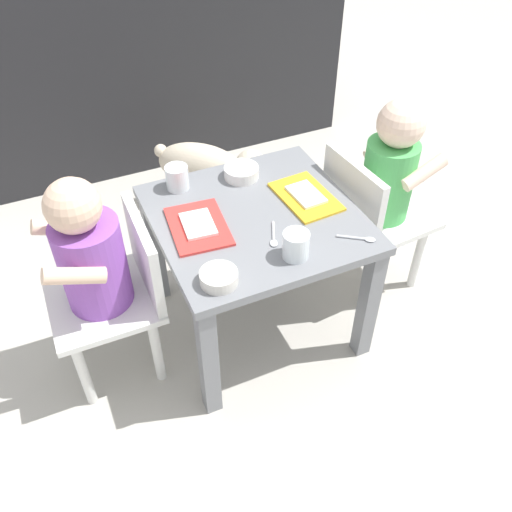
# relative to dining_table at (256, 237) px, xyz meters

# --- Properties ---
(ground_plane) EXTENTS (7.00, 7.00, 0.00)m
(ground_plane) POSITION_rel_dining_table_xyz_m (0.00, 0.00, -0.35)
(ground_plane) COLOR #B2ADA3
(kitchen_cabinet_back) EXTENTS (1.68, 0.35, 0.91)m
(kitchen_cabinet_back) POSITION_rel_dining_table_xyz_m (0.00, 1.14, 0.11)
(kitchen_cabinet_back) COLOR #232326
(kitchen_cabinet_back) RESTS_ON ground
(dining_table) EXTENTS (0.54, 0.53, 0.43)m
(dining_table) POSITION_rel_dining_table_xyz_m (0.00, 0.00, 0.00)
(dining_table) COLOR slate
(dining_table) RESTS_ON ground
(seated_child_left) EXTENTS (0.28, 0.28, 0.65)m
(seated_child_left) POSITION_rel_dining_table_xyz_m (-0.43, 0.02, 0.06)
(seated_child_left) COLOR silver
(seated_child_left) RESTS_ON ground
(seated_child_right) EXTENTS (0.30, 0.30, 0.65)m
(seated_child_right) POSITION_rel_dining_table_xyz_m (0.43, 0.02, 0.06)
(seated_child_right) COLOR silver
(seated_child_right) RESTS_ON ground
(dog) EXTENTS (0.38, 0.37, 0.30)m
(dog) POSITION_rel_dining_table_xyz_m (0.08, 0.60, -0.16)
(dog) COLOR beige
(dog) RESTS_ON ground
(food_tray_left) EXTENTS (0.16, 0.21, 0.02)m
(food_tray_left) POSITION_rel_dining_table_xyz_m (-0.16, 0.01, 0.08)
(food_tray_left) COLOR red
(food_tray_left) RESTS_ON dining_table
(food_tray_right) EXTENTS (0.15, 0.21, 0.02)m
(food_tray_right) POSITION_rel_dining_table_xyz_m (0.16, 0.01, 0.08)
(food_tray_right) COLOR gold
(food_tray_right) RESTS_ON dining_table
(water_cup_left) EXTENTS (0.07, 0.07, 0.07)m
(water_cup_left) POSITION_rel_dining_table_xyz_m (-0.15, 0.21, 0.11)
(water_cup_left) COLOR white
(water_cup_left) RESTS_ON dining_table
(water_cup_right) EXTENTS (0.07, 0.07, 0.07)m
(water_cup_right) POSITION_rel_dining_table_xyz_m (0.02, -0.19, 0.11)
(water_cup_right) COLOR white
(water_cup_right) RESTS_ON dining_table
(cereal_bowl_left_side) EXTENTS (0.09, 0.09, 0.03)m
(cereal_bowl_left_side) POSITION_rel_dining_table_xyz_m (-0.18, -0.20, 0.09)
(cereal_bowl_left_side) COLOR silver
(cereal_bowl_left_side) RESTS_ON dining_table
(veggie_bowl_near) EXTENTS (0.10, 0.10, 0.03)m
(veggie_bowl_near) POSITION_rel_dining_table_xyz_m (0.04, 0.18, 0.10)
(veggie_bowl_near) COLOR white
(veggie_bowl_near) RESTS_ON dining_table
(spoon_by_left_tray) EXTENTS (0.09, 0.07, 0.01)m
(spoon_by_left_tray) POSITION_rel_dining_table_xyz_m (0.20, -0.20, 0.08)
(spoon_by_left_tray) COLOR silver
(spoon_by_left_tray) RESTS_ON dining_table
(spoon_by_right_tray) EXTENTS (0.05, 0.10, 0.01)m
(spoon_by_right_tray) POSITION_rel_dining_table_xyz_m (0.00, -0.10, 0.08)
(spoon_by_right_tray) COLOR silver
(spoon_by_right_tray) RESTS_ON dining_table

